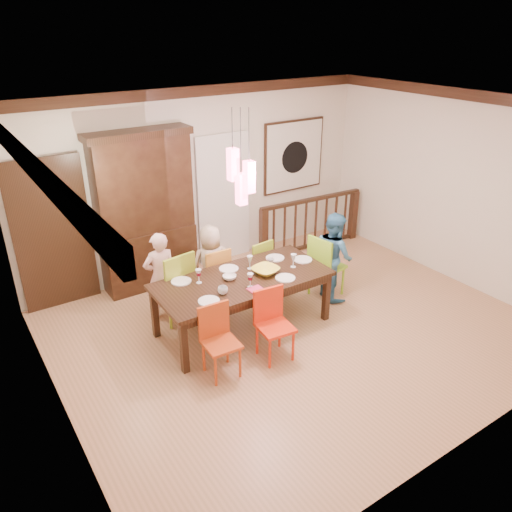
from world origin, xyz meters
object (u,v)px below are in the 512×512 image
dining_table (243,283)px  balustrade (311,223)px  person_far_mid (211,265)px  chair_end_right (327,261)px  person_far_left (161,276)px  chair_far_left (172,281)px  china_hutch (145,211)px  person_end_right (334,256)px

dining_table → balustrade: balustrade is taller
balustrade → person_far_mid: person_far_mid is taller
chair_end_right → person_far_left: 2.43m
chair_far_left → china_hutch: china_hutch is taller
dining_table → person_end_right: 1.57m
china_hutch → person_far_mid: 1.30m
person_end_right → dining_table: bearing=100.8°
chair_far_left → person_far_left: size_ratio=0.82×
chair_end_right → balustrade: chair_end_right is taller
dining_table → person_far_left: (-0.78, 0.86, -0.04)m
dining_table → person_end_right: (1.57, -0.00, -0.01)m
chair_far_left → balustrade: chair_far_left is taller
person_far_left → person_far_mid: person_far_left is taller
person_far_mid → balustrade: bearing=-150.6°
chair_end_right → balustrade: size_ratio=0.46×
person_far_left → person_far_mid: size_ratio=1.06×
china_hutch → person_far_mid: china_hutch is taller
dining_table → person_far_mid: size_ratio=1.95×
balustrade → person_end_right: bearing=-114.8°
dining_table → chair_end_right: chair_end_right is taller
balustrade → chair_far_left: bearing=-161.8°
person_far_mid → china_hutch: bearing=-48.3°
chair_end_right → china_hutch: (-2.05, 1.79, 0.65)m
chair_end_right → balustrade: (0.87, 1.44, -0.05)m
person_far_mid → chair_end_right: bearing=166.8°
china_hutch → person_far_left: size_ratio=1.90×
balustrade → person_far_mid: size_ratio=1.76×
chair_far_left → person_end_right: size_ratio=0.78×
dining_table → person_far_mid: person_far_mid is taller
balustrade → person_far_left: size_ratio=1.65×
person_far_mid → chair_far_left: bearing=24.7°
dining_table → chair_end_right: size_ratio=2.39×
chair_far_left → chair_end_right: chair_far_left is taller
chair_far_left → person_far_mid: 0.68m
dining_table → chair_far_left: bearing=133.7°
chair_far_left → chair_end_right: bearing=155.6°
dining_table → balustrade: (2.39, 1.52, -0.17)m
chair_end_right → china_hutch: 2.80m
china_hutch → balustrade: china_hutch is taller
dining_table → balustrade: bearing=33.3°
china_hutch → dining_table: bearing=-74.2°
dining_table → chair_end_right: bearing=3.7°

